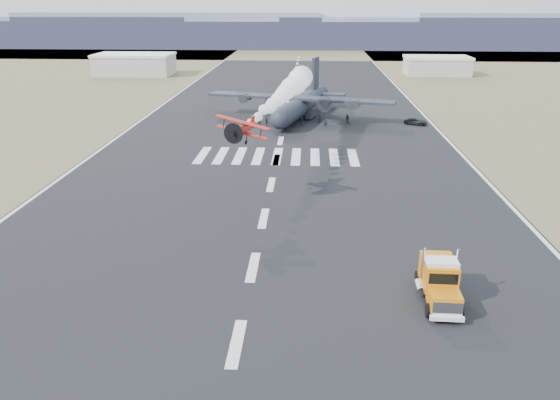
# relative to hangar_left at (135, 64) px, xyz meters

# --- Properties ---
(ground) EXTENTS (500.00, 500.00, 0.00)m
(ground) POSITION_rel_hangar_left_xyz_m (52.00, -145.00, -3.41)
(ground) COLOR black
(ground) RESTS_ON ground
(scrub_far) EXTENTS (500.00, 80.00, 0.00)m
(scrub_far) POSITION_rel_hangar_left_xyz_m (52.00, 85.00, -3.41)
(scrub_far) COLOR olive
(scrub_far) RESTS_ON ground
(runway_markings) EXTENTS (60.00, 260.00, 0.01)m
(runway_markings) POSITION_rel_hangar_left_xyz_m (52.00, -85.00, -3.40)
(runway_markings) COLOR silver
(runway_markings) RESTS_ON ground
(ridge_seg_b) EXTENTS (150.00, 50.00, 15.00)m
(ridge_seg_b) POSITION_rel_hangar_left_xyz_m (-78.00, 115.00, 4.09)
(ridge_seg_b) COLOR gray
(ridge_seg_b) RESTS_ON ground
(ridge_seg_c) EXTENTS (150.00, 50.00, 17.00)m
(ridge_seg_c) POSITION_rel_hangar_left_xyz_m (-13.00, 115.00, 5.09)
(ridge_seg_c) COLOR gray
(ridge_seg_c) RESTS_ON ground
(ridge_seg_d) EXTENTS (150.00, 50.00, 13.00)m
(ridge_seg_d) POSITION_rel_hangar_left_xyz_m (52.00, 115.00, 3.09)
(ridge_seg_d) COLOR gray
(ridge_seg_d) RESTS_ON ground
(ridge_seg_e) EXTENTS (150.00, 50.00, 15.00)m
(ridge_seg_e) POSITION_rel_hangar_left_xyz_m (117.00, 115.00, 4.09)
(ridge_seg_e) COLOR gray
(ridge_seg_e) RESTS_ON ground
(ridge_seg_f) EXTENTS (150.00, 50.00, 17.00)m
(ridge_seg_f) POSITION_rel_hangar_left_xyz_m (182.00, 115.00, 5.09)
(ridge_seg_f) COLOR gray
(ridge_seg_f) RESTS_ON ground
(hangar_left) EXTENTS (24.50, 14.50, 6.70)m
(hangar_left) POSITION_rel_hangar_left_xyz_m (0.00, 0.00, 0.00)
(hangar_left) COLOR #A39D91
(hangar_left) RESTS_ON ground
(hangar_right) EXTENTS (20.50, 12.50, 5.90)m
(hangar_right) POSITION_rel_hangar_left_xyz_m (98.00, 5.00, -0.40)
(hangar_right) COLOR #A39D91
(hangar_right) RESTS_ON ground
(semi_truck) EXTENTS (2.98, 8.35, 3.74)m
(semi_truck) POSITION_rel_hangar_left_xyz_m (67.90, -138.03, -1.57)
(semi_truck) COLOR black
(semi_truck) RESTS_ON ground
(aerobatic_biplane) EXTENTS (6.74, 6.16, 3.12)m
(aerobatic_biplane) POSITION_rel_hangar_left_xyz_m (49.20, -115.46, 5.70)
(aerobatic_biplane) COLOR #B6210C
(smoke_trail) EXTENTS (8.22, 41.23, 4.24)m
(smoke_trail) POSITION_rel_hangar_left_xyz_m (54.12, -82.14, 6.01)
(smoke_trail) COLOR white
(transport_aircraft) EXTENTS (38.60, 31.54, 11.27)m
(transport_aircraft) POSITION_rel_hangar_left_xyz_m (55.37, -64.77, -0.50)
(transport_aircraft) COLOR black
(transport_aircraft) RESTS_ON ground
(support_vehicle) EXTENTS (4.87, 3.84, 1.23)m
(support_vehicle) POSITION_rel_hangar_left_xyz_m (78.04, -70.56, -2.79)
(support_vehicle) COLOR black
(support_vehicle) RESTS_ON ground
(crew_a) EXTENTS (0.74, 0.74, 1.57)m
(crew_a) POSITION_rel_hangar_left_xyz_m (48.57, -72.73, -2.62)
(crew_a) COLOR black
(crew_a) RESTS_ON ground
(crew_b) EXTENTS (0.92, 0.60, 1.84)m
(crew_b) POSITION_rel_hangar_left_xyz_m (64.51, -70.21, -2.49)
(crew_b) COLOR black
(crew_b) RESTS_ON ground
(crew_c) EXTENTS (1.14, 1.23, 1.78)m
(crew_c) POSITION_rel_hangar_left_xyz_m (55.53, -73.23, -2.52)
(crew_c) COLOR black
(crew_c) RESTS_ON ground
(crew_d) EXTENTS (1.13, 0.86, 1.73)m
(crew_d) POSITION_rel_hangar_left_xyz_m (58.90, -69.92, -2.54)
(crew_d) COLOR black
(crew_d) RESTS_ON ground
(crew_e) EXTENTS (0.81, 1.02, 1.83)m
(crew_e) POSITION_rel_hangar_left_xyz_m (47.39, -74.64, -2.49)
(crew_e) COLOR black
(crew_e) RESTS_ON ground
(crew_f) EXTENTS (0.81, 1.65, 1.70)m
(crew_f) POSITION_rel_hangar_left_xyz_m (52.57, -71.70, -2.56)
(crew_f) COLOR black
(crew_f) RESTS_ON ground
(crew_g) EXTENTS (0.62, 0.51, 1.66)m
(crew_g) POSITION_rel_hangar_left_xyz_m (60.14, -73.51, -2.58)
(crew_g) COLOR black
(crew_g) RESTS_ON ground
(crew_h) EXTENTS (0.71, 0.95, 1.75)m
(crew_h) POSITION_rel_hangar_left_xyz_m (53.73, -73.96, -2.53)
(crew_h) COLOR black
(crew_h) RESTS_ON ground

